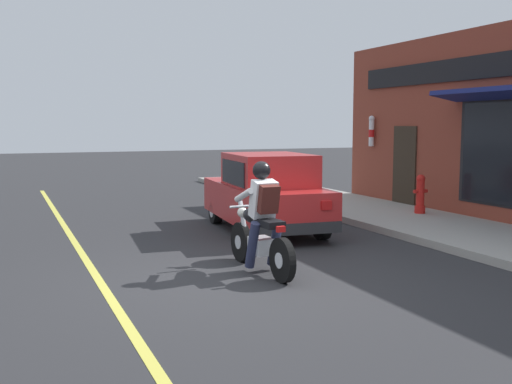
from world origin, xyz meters
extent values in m
plane|color=#2B2B2D|center=(0.00, 0.00, 0.00)|extent=(80.00, 80.00, 0.00)
cube|color=#9E9B93|center=(5.14, 3.00, 0.07)|extent=(2.60, 22.00, 0.14)
cube|color=#D1C64C|center=(-1.80, 3.00, 0.00)|extent=(0.12, 19.80, 0.01)
cube|color=brown|center=(6.69, 1.84, 2.10)|extent=(0.50, 11.04, 4.20)
cube|color=#2D2319|center=(6.42, 4.87, 1.05)|extent=(0.04, 0.90, 2.10)
cube|color=black|center=(6.41, 1.84, 3.35)|extent=(0.06, 9.38, 0.50)
cylinder|color=white|center=(6.34, 6.25, 1.90)|extent=(0.14, 0.14, 0.70)
cylinder|color=red|center=(6.34, 6.25, 1.90)|extent=(0.15, 0.15, 0.20)
sphere|color=silver|center=(6.34, 6.25, 2.30)|extent=(0.16, 0.16, 0.16)
cylinder|color=black|center=(0.44, 1.03, 0.31)|extent=(0.12, 0.62, 0.62)
cylinder|color=silver|center=(0.44, 1.03, 0.31)|extent=(0.13, 0.22, 0.22)
cylinder|color=black|center=(0.48, -0.37, 0.31)|extent=(0.12, 0.62, 0.62)
cylinder|color=silver|center=(0.48, -0.37, 0.31)|extent=(0.13, 0.22, 0.22)
cube|color=silver|center=(0.46, 0.28, 0.39)|extent=(0.29, 0.41, 0.24)
ellipsoid|color=black|center=(0.45, 0.53, 0.80)|extent=(0.32, 0.53, 0.24)
cube|color=black|center=(0.47, 0.05, 0.76)|extent=(0.28, 0.57, 0.10)
cylinder|color=silver|center=(0.44, 0.93, 0.62)|extent=(0.08, 0.33, 0.68)
cylinder|color=silver|center=(0.45, 0.81, 0.91)|extent=(0.56, 0.06, 0.04)
sphere|color=silver|center=(0.44, 0.98, 0.79)|extent=(0.16, 0.16, 0.16)
cylinder|color=silver|center=(0.64, -0.12, 0.29)|extent=(0.10, 0.55, 0.08)
cube|color=red|center=(0.48, -0.32, 0.73)|extent=(0.12, 0.06, 0.08)
cylinder|color=#282D4C|center=(0.29, 0.20, 0.43)|extent=(0.15, 0.35, 0.71)
cylinder|color=#282D4C|center=(0.65, 0.21, 0.43)|extent=(0.15, 0.35, 0.71)
cube|color=silver|center=(0.46, 0.23, 1.08)|extent=(0.35, 0.34, 0.57)
cylinder|color=silver|center=(0.26, 0.46, 1.12)|extent=(0.11, 0.52, 0.26)
cylinder|color=silver|center=(0.66, 0.47, 1.12)|extent=(0.11, 0.52, 0.26)
sphere|color=black|center=(0.46, 0.29, 1.49)|extent=(0.26, 0.26, 0.26)
cube|color=#4C1E19|center=(0.47, 0.07, 1.10)|extent=(0.29, 0.25, 0.42)
cylinder|color=black|center=(1.27, 4.62, 0.30)|extent=(0.23, 0.61, 0.60)
cylinder|color=silver|center=(1.27, 4.62, 0.30)|extent=(0.23, 0.35, 0.33)
cylinder|color=black|center=(2.70, 4.49, 0.30)|extent=(0.23, 0.61, 0.60)
cylinder|color=silver|center=(2.70, 4.49, 0.30)|extent=(0.23, 0.35, 0.33)
cylinder|color=black|center=(1.05, 2.23, 0.30)|extent=(0.23, 0.61, 0.60)
cylinder|color=silver|center=(1.05, 2.23, 0.30)|extent=(0.23, 0.35, 0.33)
cylinder|color=black|center=(2.48, 2.10, 0.30)|extent=(0.23, 0.61, 0.60)
cylinder|color=silver|center=(2.48, 2.10, 0.30)|extent=(0.23, 0.35, 0.33)
cube|color=red|center=(1.88, 3.36, 0.60)|extent=(1.98, 3.84, 0.70)
cube|color=red|center=(1.85, 3.11, 1.24)|extent=(1.61, 2.03, 0.66)
cube|color=black|center=(1.93, 3.97, 1.19)|extent=(1.35, 0.47, 0.51)
cube|color=black|center=(1.13, 3.18, 1.22)|extent=(0.17, 1.52, 0.46)
cube|color=black|center=(2.57, 3.04, 1.22)|extent=(0.17, 1.52, 0.46)
cube|color=silver|center=(1.54, 5.26, 0.72)|extent=(0.24, 0.06, 0.14)
cube|color=red|center=(1.20, 1.55, 0.74)|extent=(0.20, 0.06, 0.16)
cube|color=silver|center=(2.55, 5.16, 0.72)|extent=(0.24, 0.06, 0.14)
cube|color=red|center=(2.21, 1.46, 0.74)|extent=(0.20, 0.06, 0.16)
cube|color=#28282B|center=(2.04, 5.18, 0.35)|extent=(1.61, 0.27, 0.20)
cube|color=#28282B|center=(1.71, 1.54, 0.35)|extent=(1.61, 0.27, 0.20)
cylinder|color=red|center=(5.72, 3.34, 0.22)|extent=(0.24, 0.24, 0.16)
cylinder|color=red|center=(5.72, 3.34, 0.59)|extent=(0.18, 0.18, 0.58)
sphere|color=red|center=(5.72, 3.34, 0.92)|extent=(0.20, 0.20, 0.20)
cylinder|color=red|center=(5.59, 3.34, 0.64)|extent=(0.10, 0.08, 0.08)
cylinder|color=red|center=(5.85, 3.34, 0.64)|extent=(0.10, 0.08, 0.08)
cube|color=black|center=(4.54, 6.53, 0.16)|extent=(0.36, 0.36, 0.04)
cone|color=orange|center=(4.54, 6.53, 0.46)|extent=(0.28, 0.28, 0.56)
cylinder|color=white|center=(4.54, 6.53, 0.48)|extent=(0.20, 0.20, 0.08)
camera|label=1|loc=(-2.97, -7.55, 2.15)|focal=42.00mm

